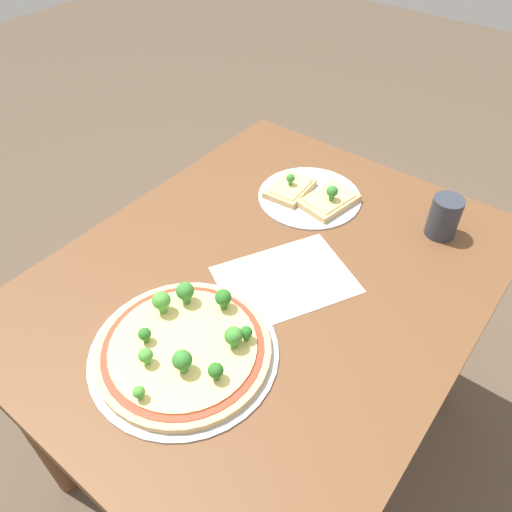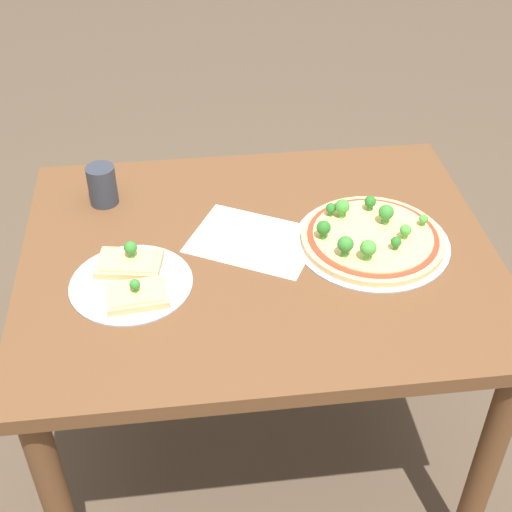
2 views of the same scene
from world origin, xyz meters
name	(u,v)px [view 1 (image 1 of 2)]	position (x,y,z in m)	size (l,w,h in m)	color
ground_plane	(264,433)	(0.00, 0.00, 0.00)	(8.00, 8.00, 0.00)	brown
dining_table	(267,305)	(0.00, 0.00, 0.62)	(1.06, 0.84, 0.73)	brown
pizza_tray_whole	(183,346)	(0.26, 0.00, 0.74)	(0.35, 0.35, 0.07)	#A3A3A8
pizza_tray_slice	(311,195)	(-0.28, -0.08, 0.74)	(0.26, 0.26, 0.06)	#A3A3A8
drinking_cup	(444,217)	(-0.35, 0.24, 0.78)	(0.07, 0.07, 0.10)	#2D333D
paper_menu	(285,280)	(-0.01, 0.04, 0.73)	(0.28, 0.20, 0.00)	white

